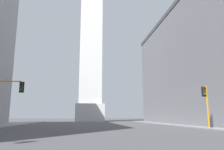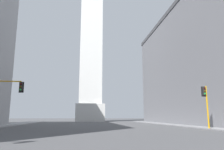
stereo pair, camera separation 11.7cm
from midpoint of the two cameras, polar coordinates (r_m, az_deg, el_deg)
The scene contains 2 objects.
obelisk at distance 77.47m, azimuth -5.37°, elevation 10.33°, with size 9.08×9.08×61.66m.
traffic_light_mid_right at distance 30.83m, azimuth 23.42°, elevation -6.12°, with size 0.78×0.50×5.54m.
Camera 2 is at (-1.83, -0.53, 1.62)m, focal length 35.00 mm.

